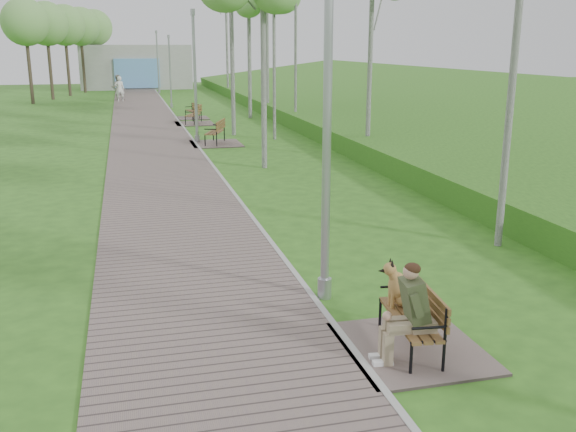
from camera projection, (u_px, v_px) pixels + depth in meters
name	position (u px, v px, depth m)	size (l,w,h in m)	color
ground	(271.00, 244.00, 13.34)	(120.00, 120.00, 0.00)	#2E5C1C
walkway	(147.00, 125.00, 33.06)	(3.50, 67.00, 0.04)	#6F5D59
kerb	(181.00, 124.00, 33.47)	(0.10, 67.00, 0.05)	#999993
embankment	(405.00, 121.00, 34.91)	(14.00, 70.00, 1.60)	#489027
building_north	(136.00, 67.00, 60.21)	(10.00, 5.20, 4.00)	#9E9E99
bench_main	(408.00, 321.00, 8.55)	(1.81, 2.01, 1.58)	#6F5D59
bench_second	(215.00, 139.00, 26.63)	(2.04, 2.27, 1.25)	#6F5D59
bench_third	(194.00, 120.00, 33.44)	(1.95, 2.17, 1.20)	#6F5D59
bench_far	(192.00, 115.00, 36.02)	(1.67, 1.85, 1.02)	#6F5D59
lamp_post_near	(327.00, 131.00, 9.80)	(0.23, 0.23, 5.87)	#9DA0A5
lamp_post_second	(195.00, 82.00, 26.49)	(0.21, 0.21, 5.41)	#9DA0A5
lamp_post_third	(170.00, 74.00, 41.63)	(0.18, 0.18, 4.62)	#9DA0A5
lamp_post_far	(158.00, 64.00, 54.17)	(0.20, 0.20, 5.16)	#9DA0A5
pedestrian_near	(120.00, 89.00, 46.35)	(0.66, 0.44, 1.82)	silver
pedestrian_far	(118.00, 88.00, 47.41)	(0.91, 0.71, 1.87)	gray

